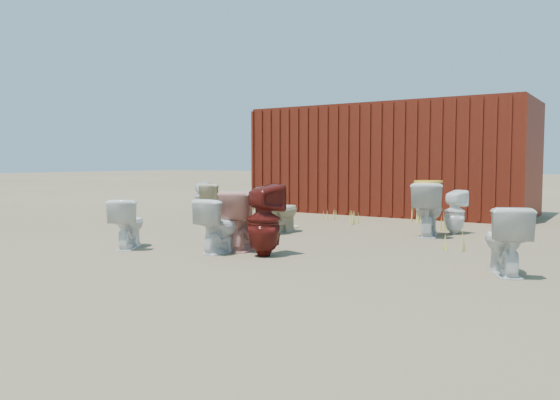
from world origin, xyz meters
The scene contains 22 objects.
ground centered at (0.00, 0.00, 0.00)m, with size 100.00×100.00×0.00m, color brown.
shipping_container centered at (0.00, 5.20, 1.20)m, with size 6.00×2.40×2.40m, color #46100B.
toilet_front_a centered at (-0.96, -1.64, 0.33)m, with size 0.37×0.65×0.66m, color white.
toilet_front_pink centered at (0.44, -0.87, 0.39)m, with size 0.44×0.76×0.78m, color tan.
toilet_front_c centered at (0.32, -1.24, 0.34)m, with size 0.38×0.67×0.69m, color white.
toilet_front_maroon centered at (0.93, -1.18, 0.44)m, with size 0.40×0.41×0.88m, color #58130F.
toilet_front_e centered at (3.60, -0.71, 0.35)m, with size 0.39×0.69×0.71m, color white.
toilet_back_a centered at (-3.60, 2.82, 0.35)m, with size 0.31×0.32×0.70m, color white.
toilet_back_beige_left centered at (-2.40, 1.95, 0.36)m, with size 0.40×0.70×0.72m, color #C5B890.
toilet_back_beige_right centered at (-0.14, 0.79, 0.37)m, with size 0.42×0.73×0.74m, color #C4B58F.
toilet_back_yellowlid centered at (2.01, 1.71, 0.42)m, with size 0.47×0.82×0.84m, color silver.
toilet_back_e centered at (2.29, 2.18, 0.35)m, with size 0.32×0.32×0.70m, color white.
yellow_lid centered at (2.01, 1.71, 0.85)m, with size 0.42×0.53×0.03m, color yellow.
loose_tank centered at (-1.23, 0.63, 0.17)m, with size 0.50×0.20×0.35m, color white.
loose_lid_near centered at (-0.40, 1.46, 0.01)m, with size 0.38×0.49×0.02m, color beige.
loose_lid_far centered at (-3.20, 2.47, 0.01)m, with size 0.36×0.47×0.02m, color beige.
weed_clump_a centered at (-2.23, 3.05, 0.17)m, with size 0.36×0.36×0.34m, color #B3B448.
weed_clump_b centered at (0.40, 2.56, 0.12)m, with size 0.32×0.32×0.25m, color #B3B448.
weed_clump_c centered at (2.17, 2.44, 0.18)m, with size 0.36×0.36×0.36m, color #B3B448.
weed_clump_d centered at (-0.45, 3.11, 0.11)m, with size 0.30×0.30×0.23m, color #B3B448.
weed_clump_e centered at (1.18, 3.50, 0.13)m, with size 0.34×0.34×0.26m, color #B3B448.
weed_clump_f centered at (2.76, 0.38, 0.13)m, with size 0.28×0.28×0.26m, color #B3B448.
Camera 1 is at (4.70, -6.58, 1.15)m, focal length 35.00 mm.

